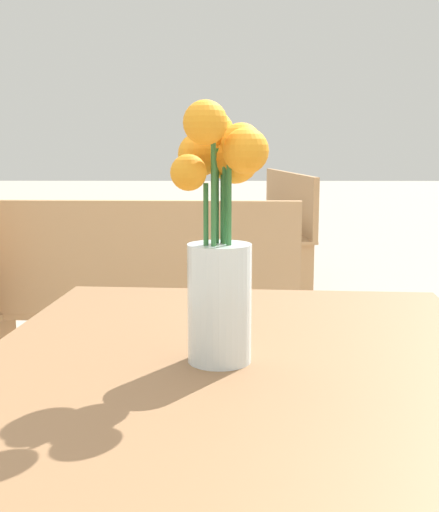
# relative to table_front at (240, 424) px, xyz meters

# --- Properties ---
(table_front) EXTENTS (0.85, 1.00, 0.72)m
(table_front) POSITION_rel_table_front_xyz_m (0.00, 0.00, 0.00)
(table_front) COLOR brown
(table_front) RESTS_ON ground_plane
(flower_vase) EXTENTS (0.13, 0.15, 0.37)m
(flower_vase) POSITION_rel_table_front_xyz_m (-0.03, -0.01, 0.28)
(flower_vase) COLOR silver
(flower_vase) RESTS_ON table_front
(bench_near) EXTENTS (1.55, 0.41, 0.85)m
(bench_near) POSITION_rel_table_front_xyz_m (-0.53, 1.37, -0.16)
(bench_near) COLOR tan
(bench_near) RESTS_ON ground_plane
(bench_far) EXTENTS (0.53, 1.88, 0.85)m
(bench_far) POSITION_rel_table_front_xyz_m (0.37, 3.98, -0.15)
(bench_far) COLOR tan
(bench_far) RESTS_ON ground_plane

